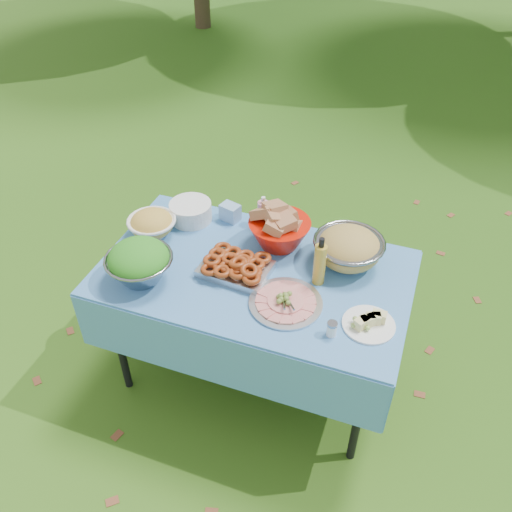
{
  "coord_description": "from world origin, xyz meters",
  "views": [
    {
      "loc": [
        0.67,
        -1.8,
        2.47
      ],
      "look_at": [
        0.01,
        0.0,
        0.86
      ],
      "focal_mm": 38.0,
      "sensor_mm": 36.0,
      "label": 1
    }
  ],
  "objects": [
    {
      "name": "ground",
      "position": [
        0.0,
        0.0,
        0.0
      ],
      "size": [
        80.0,
        80.0,
        0.0
      ],
      "primitive_type": "plane",
      "color": "#0F3609",
      "rests_on": "ground"
    },
    {
      "name": "picnic_table",
      "position": [
        0.0,
        0.0,
        0.38
      ],
      "size": [
        1.46,
        0.86,
        0.76
      ],
      "primitive_type": "cube",
      "color": "#82D3F9",
      "rests_on": "ground"
    },
    {
      "name": "salad_bowl",
      "position": [
        -0.48,
        -0.23,
        0.86
      ],
      "size": [
        0.35,
        0.35,
        0.2
      ],
      "primitive_type": null,
      "rotation": [
        0.0,
        0.0,
        -0.17
      ],
      "color": "gray",
      "rests_on": "picnic_table"
    },
    {
      "name": "pasta_bowl_white",
      "position": [
        -0.59,
        0.09,
        0.83
      ],
      "size": [
        0.3,
        0.3,
        0.14
      ],
      "primitive_type": null,
      "rotation": [
        0.0,
        0.0,
        -0.28
      ],
      "color": "white",
      "rests_on": "picnic_table"
    },
    {
      "name": "plate_stack",
      "position": [
        -0.46,
        0.28,
        0.81
      ],
      "size": [
        0.25,
        0.25,
        0.1
      ],
      "primitive_type": "cylinder",
      "rotation": [
        0.0,
        0.0,
        0.15
      ],
      "color": "white",
      "rests_on": "picnic_table"
    },
    {
      "name": "wipes_box",
      "position": [
        -0.26,
        0.35,
        0.81
      ],
      "size": [
        0.11,
        0.1,
        0.09
      ],
      "primitive_type": "cube",
      "rotation": [
        0.0,
        0.0,
        -0.28
      ],
      "color": "#84AFD9",
      "rests_on": "picnic_table"
    },
    {
      "name": "sanitizer_bottle",
      "position": [
        -0.09,
        0.37,
        0.85
      ],
      "size": [
        0.06,
        0.06,
        0.17
      ],
      "primitive_type": "cylinder",
      "rotation": [
        0.0,
        0.0,
        -0.07
      ],
      "color": "pink",
      "rests_on": "picnic_table"
    },
    {
      "name": "bread_bowl",
      "position": [
        0.05,
        0.24,
        0.86
      ],
      "size": [
        0.39,
        0.39,
        0.21
      ],
      "primitive_type": null,
      "rotation": [
        0.0,
        0.0,
        0.3
      ],
      "color": "red",
      "rests_on": "picnic_table"
    },
    {
      "name": "pasta_bowl_steel",
      "position": [
        0.4,
        0.22,
        0.85
      ],
      "size": [
        0.36,
        0.36,
        0.18
      ],
      "primitive_type": null,
      "rotation": [
        0.0,
        0.0,
        0.08
      ],
      "color": "gray",
      "rests_on": "picnic_table"
    },
    {
      "name": "fried_tray",
      "position": [
        -0.08,
        -0.04,
        0.8
      ],
      "size": [
        0.34,
        0.25,
        0.08
      ],
      "primitive_type": "cube",
      "rotation": [
        0.0,
        0.0,
        -0.07
      ],
      "color": "#B0AFB4",
      "rests_on": "picnic_table"
    },
    {
      "name": "charcuterie_platter",
      "position": [
        0.21,
        -0.16,
        0.8
      ],
      "size": [
        0.35,
        0.35,
        0.08
      ],
      "primitive_type": "cylinder",
      "rotation": [
        0.0,
        0.0,
        -0.06
      ],
      "color": "#BABCC2",
      "rests_on": "picnic_table"
    },
    {
      "name": "oil_bottle",
      "position": [
        0.3,
        0.03,
        0.89
      ],
      "size": [
        0.07,
        0.07,
        0.25
      ],
      "primitive_type": "cylinder",
      "rotation": [
        0.0,
        0.0,
        0.35
      ],
      "color": "gold",
      "rests_on": "picnic_table"
    },
    {
      "name": "cheese_plate",
      "position": [
        0.58,
        -0.16,
        0.79
      ],
      "size": [
        0.3,
        0.3,
        0.06
      ],
      "primitive_type": "cylinder",
      "rotation": [
        0.0,
        0.0,
        -0.41
      ],
      "color": "white",
      "rests_on": "picnic_table"
    },
    {
      "name": "shaker",
      "position": [
        0.44,
        -0.26,
        0.8
      ],
      "size": [
        0.05,
        0.05,
        0.07
      ],
      "primitive_type": "cylinder",
      "rotation": [
        0.0,
        0.0,
        -0.18
      ],
      "color": "white",
      "rests_on": "picnic_table"
    }
  ]
}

